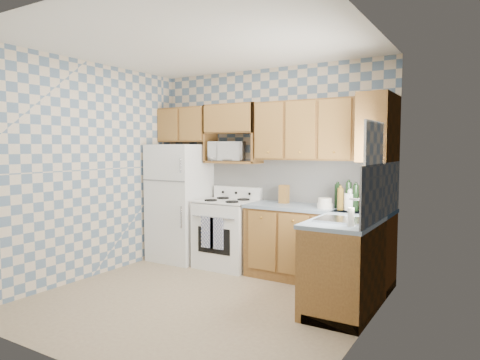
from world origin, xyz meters
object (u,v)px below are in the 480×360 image
at_px(stove_body, 227,234).
at_px(microwave, 228,151).
at_px(refrigerator, 180,202).
at_px(electric_kettle, 350,202).

bearing_deg(stove_body, microwave, 121.22).
xyz_separation_m(refrigerator, microwave, (0.69, 0.21, 0.75)).
relative_size(refrigerator, stove_body, 1.87).
xyz_separation_m(microwave, electric_kettle, (1.83, -0.24, -0.57)).
distance_m(refrigerator, microwave, 1.04).
height_order(stove_body, electric_kettle, electric_kettle).
xyz_separation_m(refrigerator, stove_body, (0.80, 0.03, -0.39)).
relative_size(refrigerator, electric_kettle, 8.77).
bearing_deg(stove_body, electric_kettle, -1.73).
relative_size(refrigerator, microwave, 3.42).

